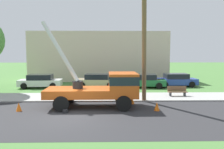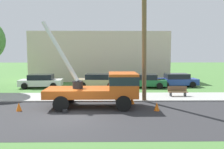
% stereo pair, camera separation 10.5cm
% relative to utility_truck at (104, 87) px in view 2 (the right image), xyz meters
% --- Properties ---
extents(ground_plane, '(120.00, 120.00, 0.00)m').
position_rel_utility_truck_xyz_m(ground_plane, '(-1.95, 9.65, -1.41)').
color(ground_plane, '#477538').
extents(road_asphalt, '(80.00, 7.84, 0.01)m').
position_rel_utility_truck_xyz_m(road_asphalt, '(-1.95, -2.35, -1.40)').
color(road_asphalt, '#2B2B2D').
rests_on(road_asphalt, ground).
extents(sidewalk_strip, '(80.00, 3.49, 0.10)m').
position_rel_utility_truck_xyz_m(sidewalk_strip, '(-1.95, 3.32, -1.36)').
color(sidewalk_strip, '#9E9E99').
rests_on(sidewalk_strip, ground).
extents(utility_truck, '(6.80, 3.20, 5.98)m').
position_rel_utility_truck_xyz_m(utility_truck, '(0.00, 0.00, 0.00)').
color(utility_truck, '#C65119').
rests_on(utility_truck, ground).
extents(leaning_utility_pole, '(0.85, 3.00, 8.80)m').
position_rel_utility_truck_xyz_m(leaning_utility_pole, '(2.81, 0.66, 3.11)').
color(leaning_utility_pole, brown).
rests_on(leaning_utility_pole, ground).
extents(traffic_cone_ahead, '(0.36, 0.36, 0.56)m').
position_rel_utility_truck_xyz_m(traffic_cone_ahead, '(3.41, -1.10, -1.13)').
color(traffic_cone_ahead, orange).
rests_on(traffic_cone_ahead, ground).
extents(traffic_cone_behind, '(0.36, 0.36, 0.56)m').
position_rel_utility_truck_xyz_m(traffic_cone_behind, '(-5.43, -1.04, -1.13)').
color(traffic_cone_behind, orange).
rests_on(traffic_cone_behind, ground).
extents(traffic_cone_curbside, '(0.36, 0.36, 0.56)m').
position_rel_utility_truck_xyz_m(traffic_cone_curbside, '(2.02, 0.91, -1.13)').
color(traffic_cone_curbside, orange).
rests_on(traffic_cone_curbside, ground).
extents(parked_sedan_white, '(4.47, 2.15, 1.42)m').
position_rel_utility_truck_xyz_m(parked_sedan_white, '(-6.85, 8.75, -0.70)').
color(parked_sedan_white, silver).
rests_on(parked_sedan_white, ground).
extents(parked_sedan_tan, '(4.53, 2.25, 1.42)m').
position_rel_utility_truck_xyz_m(parked_sedan_tan, '(-0.88, 9.14, -0.70)').
color(parked_sedan_tan, tan).
rests_on(parked_sedan_tan, ground).
extents(parked_sedan_green, '(4.55, 2.29, 1.42)m').
position_rel_utility_truck_xyz_m(parked_sedan_green, '(4.18, 8.74, -0.70)').
color(parked_sedan_green, '#1E6638').
rests_on(parked_sedan_green, ground).
extents(parked_sedan_blue, '(4.46, 2.13, 1.42)m').
position_rel_utility_truck_xyz_m(parked_sedan_blue, '(7.79, 9.44, -0.70)').
color(parked_sedan_blue, '#263F99').
rests_on(parked_sedan_blue, ground).
extents(park_bench, '(1.60, 0.45, 0.90)m').
position_rel_utility_truck_xyz_m(park_bench, '(6.09, 3.38, -0.95)').
color(park_bench, brown).
rests_on(park_bench, ground).
extents(lowrise_building_backdrop, '(18.00, 6.00, 6.40)m').
position_rel_utility_truck_xyz_m(lowrise_building_backdrop, '(-0.85, 16.40, 1.79)').
color(lowrise_building_backdrop, beige).
rests_on(lowrise_building_backdrop, ground).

